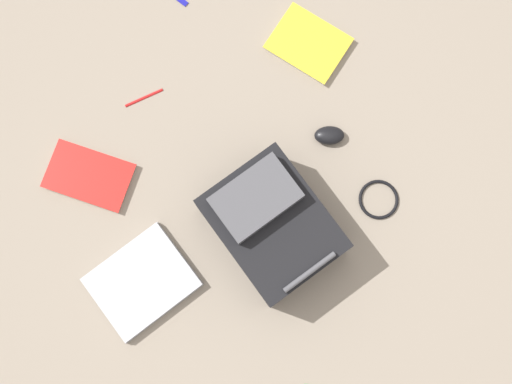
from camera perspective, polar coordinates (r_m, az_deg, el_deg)
The scene contains 9 objects.
ground_plane at distance 2.07m, azimuth -0.79°, elevation 0.78°, with size 3.98×3.98×0.00m, color gray.
backpack at distance 1.95m, azimuth 1.36°, elevation -2.92°, with size 0.40×0.46×0.22m.
laptop at distance 2.05m, azimuth -10.24°, elevation -7.97°, with size 0.36×0.32×0.03m.
book_comic at distance 2.13m, azimuth -14.78°, elevation 1.40°, with size 0.25×0.31×0.02m.
book_blue at distance 2.20m, azimuth 4.73°, elevation 13.14°, with size 0.21×0.26×0.02m.
computer_mouse at distance 2.09m, azimuth 6.62°, elevation 5.08°, with size 0.06×0.10×0.04m, color black.
cable_coil at distance 2.09m, azimuth 10.97°, elevation -0.67°, with size 0.13×0.13×0.01m, color black.
pen_black at distance 2.16m, azimuth -10.06°, elevation 8.37°, with size 0.01×0.01×0.14m, color red.
usb_stick at distance 2.28m, azimuth -6.71°, elevation 16.74°, with size 0.02×0.05×0.01m, color #191999.
Camera 1 is at (0.27, 0.24, 2.03)m, focal length 44.45 mm.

